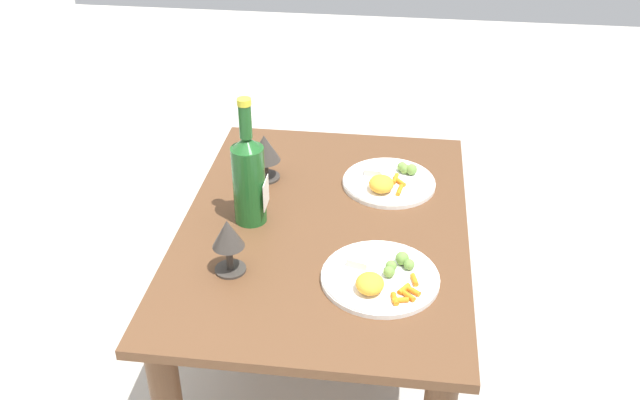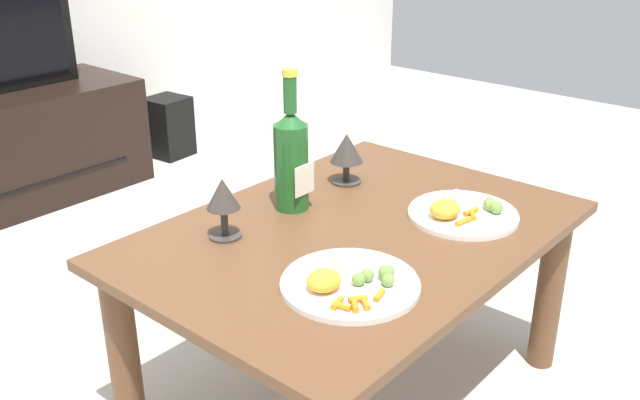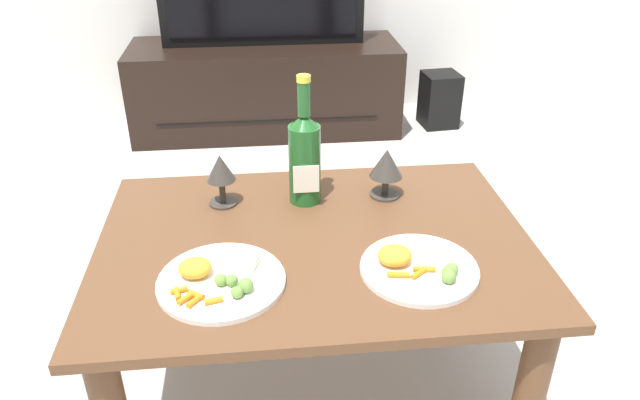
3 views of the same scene
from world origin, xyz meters
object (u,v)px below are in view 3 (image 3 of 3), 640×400
Objects in this scene: dining_table at (315,269)px; goblet_left at (221,171)px; dinner_plate_left at (220,279)px; tv_stand at (266,88)px; floor_speaker at (439,100)px; dinner_plate_right at (418,266)px; wine_bottle at (305,155)px; goblet_right at (386,165)px.

dining_table is 0.35m from goblet_left.
dining_table is at bearing 35.39° from dinner_plate_left.
tv_stand reaches higher than floor_speaker.
dinner_plate_left is at bearing -179.88° from dinner_plate_right.
dinner_plate_right is at bearing 0.12° from dinner_plate_left.
floor_speaker is 0.85× the size of wine_bottle.
dinner_plate_left is (-0.22, -0.16, 0.10)m from dining_table.
dinner_plate_right is at bearing -57.60° from wine_bottle.
tv_stand is 5.28× the size of dinner_plate_right.
dinner_plate_right is at bearing -81.86° from tv_stand.
wine_bottle reaches higher than tv_stand.
tv_stand is 2.06m from dinner_plate_right.
tv_stand is 5.01× the size of dinner_plate_left.
tv_stand is (-0.08, 1.87, -0.16)m from dining_table.
goblet_left reaches higher than dining_table.
dinner_plate_right is (0.43, 0.00, 0.00)m from dinner_plate_left.
dining_table is 0.34m from goblet_right.
goblet_right is at bearing 42.98° from dining_table.
dinner_plate_right is (0.21, -0.15, 0.10)m from dining_table.
dining_table is 2.02m from floor_speaker.
tv_stand is 1.73m from goblet_right.
wine_bottle is 0.22m from goblet_right.
goblet_right is at bearing 0.00° from goblet_left.
goblet_left is 0.51× the size of dinner_plate_left.
goblet_left is at bearing -129.14° from floor_speaker.
dinner_plate_right is (0.22, -0.35, -0.12)m from wine_bottle.
floor_speaker is 1.80m from goblet_right.
wine_bottle is at bearing 122.40° from dinner_plate_right.
goblet_right is at bearing 90.50° from dinner_plate_right.
floor_speaker is 2.27m from dinner_plate_left.
goblet_left is (-0.22, 0.00, -0.04)m from wine_bottle.
goblet_left reaches higher than tv_stand.
goblet_left is 1.03× the size of goblet_right.
floor_speaker is at bearing 56.36° from goblet_left.
goblet_left is at bearing 178.99° from wine_bottle.
wine_bottle is 1.25× the size of dinner_plate_left.
floor_speaker is 2.06× the size of goblet_left.
goblet_left is at bearing 90.78° from dinner_plate_left.
dinner_plate_left is (-1.07, -1.97, 0.34)m from floor_speaker.
dinner_plate_left is at bearing -124.08° from floor_speaker.
tv_stand is at bearing 92.38° from wine_bottle.
floor_speaker is 1.05× the size of dinner_plate_left.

